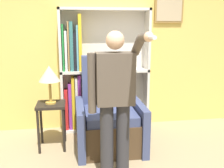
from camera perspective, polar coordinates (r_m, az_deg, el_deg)
wall_back at (r=4.40m, az=-4.80°, el=8.44°), size 8.00×0.11×2.80m
bookcase at (r=4.30m, az=-4.23°, el=1.95°), size 1.45×0.28×1.99m
armchair at (r=3.82m, az=-0.66°, el=-7.82°), size 0.93×0.91×1.29m
person_standing at (r=2.86m, az=0.64°, el=-3.03°), size 0.56×0.78×1.67m
side_table at (r=3.81m, az=-13.07°, el=-6.15°), size 0.39×0.39×0.66m
table_lamp at (r=3.67m, az=-13.49°, el=1.97°), size 0.30×0.30×0.53m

